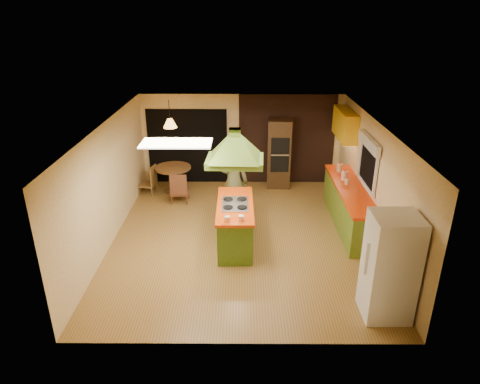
{
  "coord_description": "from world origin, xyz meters",
  "views": [
    {
      "loc": [
        0.03,
        -8.2,
        4.59
      ],
      "look_at": [
        -0.02,
        -0.2,
        1.15
      ],
      "focal_mm": 32.0,
      "sensor_mm": 36.0,
      "label": 1
    }
  ],
  "objects_px": {
    "dining_table": "(173,174)",
    "wall_oven": "(279,153)",
    "refrigerator": "(390,267)",
    "canister_large": "(340,168)",
    "man": "(234,182)",
    "kitchen_island": "(235,224)"
  },
  "relations": [
    {
      "from": "man",
      "to": "canister_large",
      "type": "height_order",
      "value": "man"
    },
    {
      "from": "man",
      "to": "dining_table",
      "type": "bearing_deg",
      "value": -31.16
    },
    {
      "from": "kitchen_island",
      "to": "dining_table",
      "type": "xyz_separation_m",
      "value": [
        -1.7,
        2.79,
        0.03
      ]
    },
    {
      "from": "man",
      "to": "wall_oven",
      "type": "relative_size",
      "value": 0.96
    },
    {
      "from": "kitchen_island",
      "to": "wall_oven",
      "type": "distance_m",
      "value": 3.48
    },
    {
      "from": "kitchen_island",
      "to": "wall_oven",
      "type": "xyz_separation_m",
      "value": [
        1.15,
        3.25,
        0.48
      ]
    },
    {
      "from": "kitchen_island",
      "to": "canister_large",
      "type": "distance_m",
      "value": 3.22
    },
    {
      "from": "dining_table",
      "to": "wall_oven",
      "type": "bearing_deg",
      "value": 9.0
    },
    {
      "from": "dining_table",
      "to": "canister_large",
      "type": "relative_size",
      "value": 4.75
    },
    {
      "from": "refrigerator",
      "to": "wall_oven",
      "type": "height_order",
      "value": "wall_oven"
    },
    {
      "from": "refrigerator",
      "to": "canister_large",
      "type": "xyz_separation_m",
      "value": [
        0.07,
        4.15,
        0.14
      ]
    },
    {
      "from": "wall_oven",
      "to": "refrigerator",
      "type": "bearing_deg",
      "value": -73.02
    },
    {
      "from": "refrigerator",
      "to": "dining_table",
      "type": "relative_size",
      "value": 1.85
    },
    {
      "from": "man",
      "to": "wall_oven",
      "type": "distance_m",
      "value": 2.31
    },
    {
      "from": "kitchen_island",
      "to": "dining_table",
      "type": "height_order",
      "value": "kitchen_island"
    },
    {
      "from": "refrigerator",
      "to": "man",
      "type": "bearing_deg",
      "value": 124.93
    },
    {
      "from": "man",
      "to": "canister_large",
      "type": "relative_size",
      "value": 9.06
    },
    {
      "from": "canister_large",
      "to": "dining_table",
      "type": "bearing_deg",
      "value": 168.29
    },
    {
      "from": "refrigerator",
      "to": "wall_oven",
      "type": "relative_size",
      "value": 0.93
    },
    {
      "from": "man",
      "to": "dining_table",
      "type": "height_order",
      "value": "man"
    },
    {
      "from": "wall_oven",
      "to": "man",
      "type": "bearing_deg",
      "value": -117.7
    },
    {
      "from": "man",
      "to": "refrigerator",
      "type": "xyz_separation_m",
      "value": [
        2.51,
        -3.5,
        -0.03
      ]
    }
  ]
}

